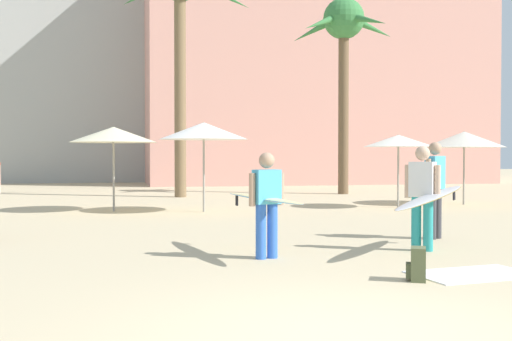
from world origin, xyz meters
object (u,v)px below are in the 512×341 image
Objects in this scene: palm_tree_far_left at (180,4)px; person_mid_right at (435,186)px; cafe_umbrella_1 at (204,131)px; person_far_right at (265,200)px; cafe_umbrella_0 at (113,135)px; cafe_umbrella_4 at (464,139)px; cafe_umbrella_2 at (398,141)px; beach_towel at (474,274)px; palm_tree_left at (344,36)px; backpack at (417,265)px; person_mid_center at (426,195)px.

palm_tree_far_left is 4.94× the size of person_mid_right.
person_far_right is at bearing -90.98° from cafe_umbrella_1.
palm_tree_far_left is at bearing 66.91° from cafe_umbrella_0.
cafe_umbrella_4 is (10.89, 0.11, -0.07)m from cafe_umbrella_0.
beach_towel is at bearing -109.72° from cafe_umbrella_2.
person_mid_right is (3.47, -6.59, -1.24)m from cafe_umbrella_1.
palm_tree_left is at bearing 139.54° from person_far_right.
palm_tree_left is 3.25× the size of cafe_umbrella_0.
cafe_umbrella_4 is 12.46m from person_far_right.
beach_towel is (2.23, -16.49, -7.22)m from palm_tree_far_left.
palm_tree_far_left is 18.14m from beach_towel.
cafe_umbrella_0 is 1.12× the size of cafe_umbrella_2.
cafe_umbrella_2 is (-0.76, -6.81, -4.40)m from palm_tree_left.
cafe_umbrella_4 is at bearing -33.35° from palm_tree_far_left.
cafe_umbrella_0 reaches higher than backpack.
cafe_umbrella_0 is 11.96m from beach_towel.
cafe_umbrella_1 is 1.57× the size of beach_towel.
cafe_umbrella_4 is 6.10× the size of backpack.
cafe_umbrella_1 reaches higher than beach_towel.
cafe_umbrella_4 is at bearing 60.26° from beach_towel.
cafe_umbrella_4 reaches higher than beach_towel.
palm_tree_far_left reaches higher than cafe_umbrella_2.
backpack is at bearing -82.74° from cafe_umbrella_1.
cafe_umbrella_2 is 1.20× the size of person_mid_right.
person_mid_center is at bearing -123.47° from cafe_umbrella_4.
cafe_umbrella_1 reaches higher than cafe_umbrella_0.
person_mid_center is (-3.34, -8.24, -1.07)m from cafe_umbrella_2.
person_mid_center is (2.54, -8.04, -1.31)m from cafe_umbrella_1.
cafe_umbrella_0 is 9.52m from person_mid_right.
cafe_umbrella_0 is at bearing 113.31° from beach_towel.
person_far_right is at bearing -44.60° from person_mid_center.
person_mid_center reaches higher than backpack.
palm_tree_far_left is 4.12× the size of cafe_umbrella_2.
cafe_umbrella_4 reaches higher than person_mid_right.
person_far_right is (-1.44, 2.20, 0.69)m from backpack.
palm_tree_far_left is at bearing 146.65° from cafe_umbrella_4.
cafe_umbrella_1 is 1.36× the size of person_mid_right.
backpack is (3.74, -11.03, -1.94)m from cafe_umbrella_0.
palm_tree_far_left is at bearing 133.19° from cafe_umbrella_2.
cafe_umbrella_2 is 10.26m from person_far_right.
backpack is at bearing -166.38° from beach_towel.
palm_tree_far_left is 15.84m from person_far_right.
person_mid_center is at bearing -93.29° from backpack.
backpack is (1.30, -10.23, -2.04)m from cafe_umbrella_1.
cafe_umbrella_0 is at bearing -179.44° from cafe_umbrella_4.
backpack is at bearing 17.03° from person_far_right.
cafe_umbrella_4 is (8.46, 0.90, -0.17)m from cafe_umbrella_1.
person_mid_right is at bearing -51.33° from cafe_umbrella_0.
palm_tree_far_left reaches higher than cafe_umbrella_1.
cafe_umbrella_1 is at bearing -116.87° from person_mid_center.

